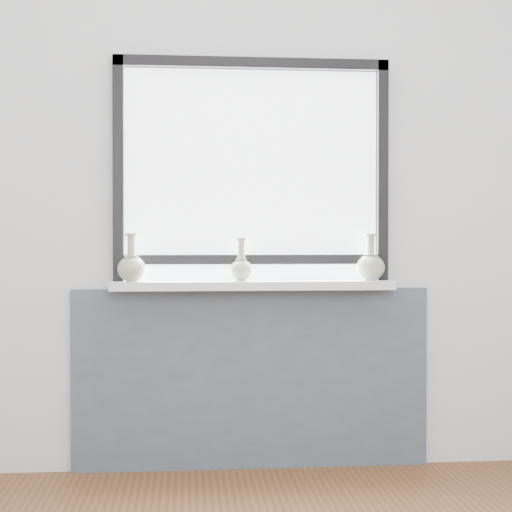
{
  "coord_description": "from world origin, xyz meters",
  "views": [
    {
      "loc": [
        -0.31,
        -1.94,
        1.08
      ],
      "look_at": [
        0.0,
        1.55,
        1.02
      ],
      "focal_mm": 55.0,
      "sensor_mm": 36.0,
      "label": 1
    }
  ],
  "objects": [
    {
      "name": "vase_b",
      "position": [
        -0.05,
        1.72,
        0.96
      ],
      "size": [
        0.11,
        0.11,
        0.2
      ],
      "rotation": [
        0.0,
        0.0,
        0.37
      ],
      "color": "#ABB692",
      "rests_on": "windowsill"
    },
    {
      "name": "vase_a",
      "position": [
        -0.56,
        1.68,
        0.97
      ],
      "size": [
        0.13,
        0.13,
        0.22
      ],
      "rotation": [
        0.0,
        0.0,
        -0.41
      ],
      "color": "#ABB692",
      "rests_on": "windowsill"
    },
    {
      "name": "back_wall",
      "position": [
        0.0,
        1.81,
        1.3
      ],
      "size": [
        3.6,
        0.02,
        2.6
      ],
      "primitive_type": "cube",
      "color": "silver",
      "rests_on": "ground"
    },
    {
      "name": "window",
      "position": [
        0.0,
        1.77,
        1.44
      ],
      "size": [
        1.3,
        0.06,
        1.05
      ],
      "color": "black",
      "rests_on": "windowsill"
    },
    {
      "name": "apron_panel",
      "position": [
        0.0,
        1.78,
        0.43
      ],
      "size": [
        1.7,
        0.03,
        0.86
      ],
      "primitive_type": "cube",
      "color": "#4B5663",
      "rests_on": "ground"
    },
    {
      "name": "windowsill",
      "position": [
        0.0,
        1.71,
        0.88
      ],
      "size": [
        1.32,
        0.18,
        0.04
      ],
      "primitive_type": "cube",
      "color": "white",
      "rests_on": "apron_panel"
    },
    {
      "name": "vase_c",
      "position": [
        0.56,
        1.71,
        0.97
      ],
      "size": [
        0.14,
        0.14,
        0.22
      ],
      "rotation": [
        0.0,
        0.0,
        0.31
      ],
      "color": "#ABB692",
      "rests_on": "windowsill"
    }
  ]
}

